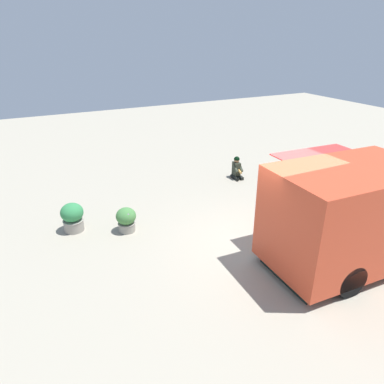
# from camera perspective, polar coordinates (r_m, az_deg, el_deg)

# --- Properties ---
(ground_plane) EXTENTS (40.00, 40.00, 0.00)m
(ground_plane) POSITION_cam_1_polar(r_m,az_deg,el_deg) (9.72, 11.32, -8.25)
(ground_plane) COLOR #A19A87
(food_truck) EXTENTS (5.18, 2.87, 2.50)m
(food_truck) POSITION_cam_1_polar(r_m,az_deg,el_deg) (9.36, 26.26, -3.40)
(food_truck) COLOR #D44628
(food_truck) RESTS_ON ground_plane
(person_customer) EXTENTS (0.50, 0.76, 0.86)m
(person_customer) POSITION_cam_1_polar(r_m,az_deg,el_deg) (13.81, 7.22, 3.64)
(person_customer) COLOR black
(person_customer) RESTS_ON ground_plane
(planter_flowering_near) EXTENTS (0.56, 0.56, 0.72)m
(planter_flowering_near) POSITION_cam_1_polar(r_m,az_deg,el_deg) (10.12, -10.58, -4.33)
(planter_flowering_near) COLOR gray
(planter_flowering_near) RESTS_ON ground_plane
(planter_flowering_far) EXTENTS (0.63, 0.63, 0.84)m
(planter_flowering_far) POSITION_cam_1_polar(r_m,az_deg,el_deg) (10.51, -18.75, -3.80)
(planter_flowering_far) COLOR gray
(planter_flowering_far) RESTS_ON ground_plane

